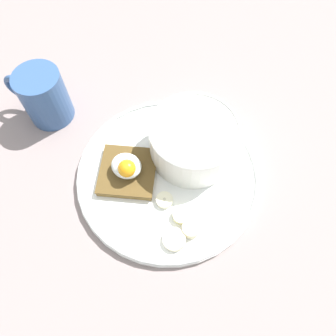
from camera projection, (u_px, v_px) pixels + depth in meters
ground_plane at (168, 179)px, 54.75cm from camera, size 120.00×120.00×2.00cm
plate at (168, 174)px, 53.15cm from camera, size 29.55×29.55×1.60cm
oatmeal_bowl at (193, 140)px, 51.75cm from camera, size 14.20×14.20×7.00cm
toast_slice at (128, 172)px, 52.30cm from camera, size 11.48×11.48×1.35cm
poached_egg at (127, 167)px, 50.25cm from camera, size 4.81×4.27×3.65cm
banana_slice_front at (181, 216)px, 49.08cm from camera, size 3.73×3.74×1.17cm
banana_slice_left at (164, 200)px, 50.35cm from camera, size 2.77×2.76×0.97cm
banana_slice_back at (191, 229)px, 47.93cm from camera, size 3.74×3.73×1.51cm
banana_slice_right at (174, 239)px, 47.36cm from camera, size 4.73×4.69×1.41cm
coffee_mug at (43, 96)px, 55.43cm from camera, size 11.34×7.72×9.64cm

